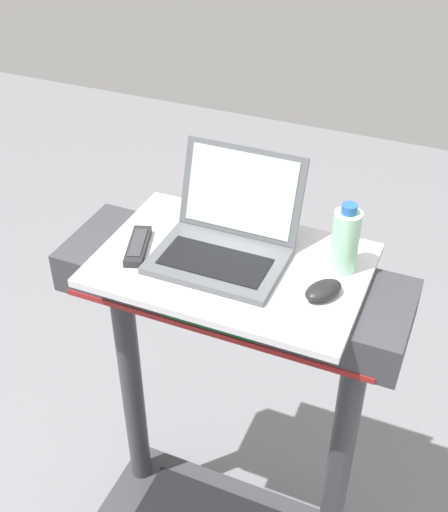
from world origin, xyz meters
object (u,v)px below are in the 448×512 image
computer_mouse (323,290)px  tv_remote (138,246)px  water_bottle (345,240)px  laptop (226,238)px

computer_mouse → tv_remote: computer_mouse is taller
computer_mouse → water_bottle: size_ratio=0.55×
laptop → tv_remote: (-0.21, -0.07, -0.04)m
laptop → tv_remote: bearing=-163.7°
water_bottle → tv_remote: 0.52m
laptop → water_bottle: laptop is taller
computer_mouse → tv_remote: bearing=-148.3°
laptop → computer_mouse: 0.28m
laptop → tv_remote: laptop is taller
computer_mouse → water_bottle: bearing=115.2°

